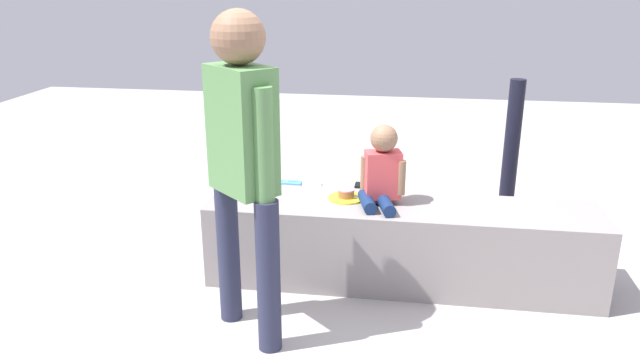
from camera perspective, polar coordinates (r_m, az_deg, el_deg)
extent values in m
plane|color=#A8A1A0|center=(3.92, 7.33, -9.25)|extent=(12.00, 12.00, 0.00)
cube|color=gray|center=(3.81, 7.49, -5.89)|extent=(2.35, 0.52, 0.51)
cylinder|color=navy|center=(3.64, 4.39, -2.01)|extent=(0.13, 0.26, 0.08)
cylinder|color=navy|center=(3.61, 6.11, -2.26)|extent=(0.13, 0.26, 0.08)
cube|color=#DD494D|center=(3.68, 5.85, 0.51)|extent=(0.24, 0.18, 0.28)
sphere|color=#8C664C|center=(3.62, 5.96, 3.87)|extent=(0.16, 0.16, 0.16)
cylinder|color=#8C664C|center=(3.71, 4.15, 0.66)|extent=(0.05, 0.05, 0.21)
cylinder|color=#8C664C|center=(3.65, 7.56, 0.22)|extent=(0.05, 0.05, 0.21)
cylinder|color=#262941|center=(3.08, -4.81, -8.97)|extent=(0.12, 0.12, 0.81)
cylinder|color=#262941|center=(3.37, -8.49, -6.59)|extent=(0.12, 0.12, 0.81)
cube|color=#56884C|center=(2.97, -7.26, 4.62)|extent=(0.39, 0.38, 0.62)
sphere|color=#8C664C|center=(2.90, -7.62, 13.02)|extent=(0.26, 0.26, 0.26)
cylinder|color=#56884C|center=(2.84, -5.27, 2.84)|extent=(0.10, 0.10, 0.58)
cylinder|color=#56884C|center=(3.14, -8.98, 4.22)|extent=(0.10, 0.10, 0.58)
cylinder|color=yellow|center=(3.78, 2.44, -1.68)|extent=(0.22, 0.22, 0.01)
cylinder|color=#986336|center=(3.77, 2.44, -1.27)|extent=(0.10, 0.10, 0.04)
cylinder|color=pink|center=(3.77, 2.45, -0.89)|extent=(0.10, 0.10, 0.01)
cube|color=silver|center=(3.77, 3.34, -1.65)|extent=(0.11, 0.04, 0.00)
cube|color=#4C99E0|center=(4.94, -3.14, -1.51)|extent=(0.25, 0.08, 0.25)
torus|color=white|center=(4.91, -3.78, -0.11)|extent=(0.10, 0.01, 0.10)
torus|color=white|center=(4.88, -2.54, -0.17)|extent=(0.10, 0.01, 0.10)
cylinder|color=black|center=(4.80, 16.64, -4.24)|extent=(0.36, 0.36, 0.04)
cylinder|color=black|center=(4.62, 17.28, 2.23)|extent=(0.11, 0.11, 1.09)
cylinder|color=silver|center=(5.00, 0.11, -1.70)|extent=(0.07, 0.07, 0.17)
cone|color=silver|center=(4.96, 0.11, -0.61)|extent=(0.06, 0.06, 0.03)
cylinder|color=white|center=(4.95, 0.11, -0.34)|extent=(0.03, 0.03, 0.02)
cylinder|color=red|center=(4.98, 9.03, -2.41)|extent=(0.08, 0.08, 0.11)
cube|color=white|center=(4.31, 11.34, -5.95)|extent=(0.33, 0.36, 0.12)
cube|color=black|center=(4.96, 5.18, -1.65)|extent=(0.33, 0.12, 0.22)
torus|color=black|center=(4.92, 5.21, -0.45)|extent=(0.25, 0.01, 0.25)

